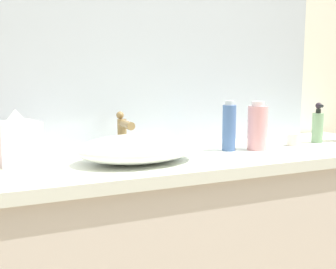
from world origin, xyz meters
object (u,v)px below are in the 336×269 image
Objects in this scene: spray_can at (229,127)px; tissue_box at (17,140)px; sink_basin at (138,148)px; lotion_bottle at (257,127)px; soap_dispenser at (318,126)px; candle_jar at (294,140)px.

spray_can reaches higher than tissue_box.
tissue_box reaches higher than sink_basin.
spray_can is (-0.11, 0.03, 0.00)m from lotion_bottle.
soap_dispenser is at bearing -3.32° from tissue_box.
lotion_bottle is at bearing 3.11° from sink_basin.
candle_jar is (0.68, 0.04, -0.02)m from sink_basin.
candle_jar is at bearing 5.24° from lotion_bottle.
tissue_box is at bearing 173.96° from spray_can.
lotion_bottle is 0.20m from candle_jar.
sink_basin is 0.82m from soap_dispenser.
candle_jar is at bearing 3.71° from sink_basin.
lotion_bottle is at bearing -174.76° from candle_jar.
sink_basin reaches higher than candle_jar.
spray_can is 1.07× the size of tissue_box.
lotion_bottle is 3.34× the size of candle_jar.
lotion_bottle reaches higher than tissue_box.
candle_jar is at bearing -2.10° from spray_can.
sink_basin is 7.37× the size of candle_jar.
candle_jar is at bearing -4.92° from tissue_box.
candle_jar is (0.30, -0.01, -0.07)m from spray_can.
soap_dispenser is at bearing 1.31° from spray_can.
sink_basin is at bearing -176.29° from candle_jar.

